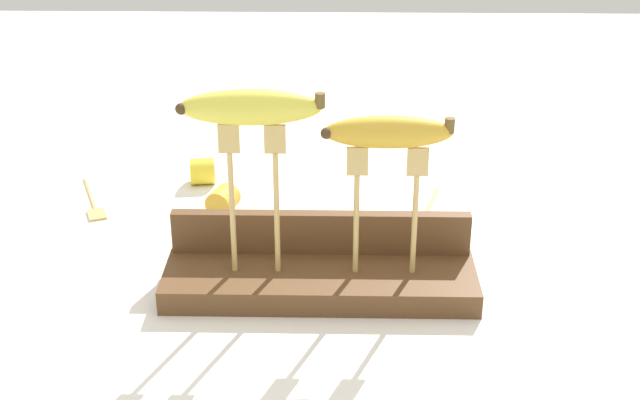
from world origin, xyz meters
TOP-DOWN VIEW (x-y plane):
  - ground_plane at (0.00, 0.00)m, footprint 3.00×3.00m
  - wooden_board at (0.00, 0.00)m, footprint 0.40×0.12m
  - board_backstop at (0.00, 0.05)m, footprint 0.39×0.02m
  - fork_stand_left at (-0.08, -0.00)m, footprint 0.08×0.01m
  - fork_stand_right at (0.08, -0.00)m, footprint 0.10×0.01m
  - banana_raised_left at (-0.08, -0.00)m, footprint 0.17×0.05m
  - banana_raised_right at (0.08, -0.00)m, footprint 0.16×0.04m
  - fork_fallen_near at (0.15, 0.21)m, footprint 0.07×0.18m
  - fork_fallen_far at (-0.36, 0.25)m, footprint 0.07×0.15m
  - banana_chunk_near at (-0.20, 0.34)m, footprint 0.05×0.05m
  - banana_chunk_far at (-0.15, 0.23)m, footprint 0.05×0.05m

SIDE VIEW (x-z plane):
  - ground_plane at x=0.00m, z-range 0.00..0.00m
  - fork_fallen_near at x=0.15m, z-range 0.00..0.01m
  - fork_fallen_far at x=-0.36m, z-range 0.00..0.01m
  - wooden_board at x=0.00m, z-range 0.00..0.03m
  - banana_chunk_far at x=-0.15m, z-range 0.00..0.04m
  - banana_chunk_near at x=-0.20m, z-range 0.00..0.04m
  - board_backstop at x=0.00m, z-range 0.03..0.09m
  - fork_stand_right at x=0.08m, z-range 0.05..0.22m
  - fork_stand_left at x=-0.08m, z-range 0.05..0.25m
  - banana_raised_right at x=0.08m, z-range 0.20..0.24m
  - banana_raised_left at x=-0.08m, z-range 0.23..0.27m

